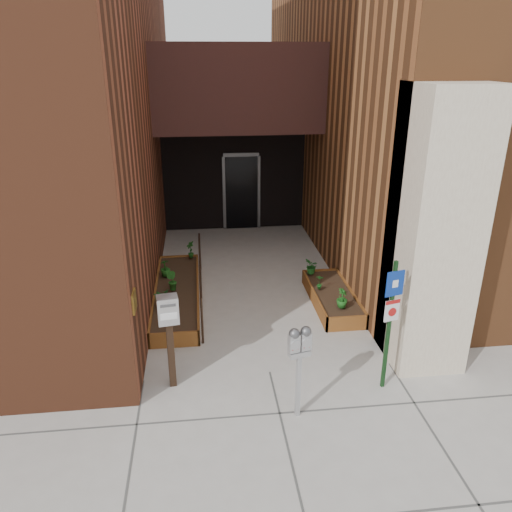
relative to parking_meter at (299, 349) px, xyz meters
name	(u,v)px	position (x,y,z in m)	size (l,w,h in m)	color
ground	(270,372)	(-0.24, 1.06, -1.10)	(80.00, 80.00, 0.00)	#9E9991
architecture	(226,44)	(-0.42, 7.95, 3.88)	(20.00, 14.60, 10.00)	brown
planter_left	(177,295)	(-1.79, 3.76, -0.96)	(0.90, 3.60, 0.30)	brown
planter_right	(332,298)	(1.36, 3.26, -0.96)	(0.80, 2.20, 0.30)	brown
handrail	(200,268)	(-1.29, 3.71, -0.35)	(0.04, 3.34, 0.90)	black
parking_meter	(299,349)	(0.00, 0.00, 0.00)	(0.33, 0.18, 1.42)	#AEAEB0
sign_post	(391,313)	(1.43, 0.48, 0.19)	(0.28, 0.10, 2.09)	#133415
payment_dropbox	(169,323)	(-1.77, 0.90, 0.00)	(0.33, 0.27, 1.52)	black
shrub_left_a	(161,297)	(-2.05, 3.02, -0.63)	(0.30, 0.30, 0.33)	#19571C
shrub_left_b	(172,281)	(-1.88, 3.69, -0.60)	(0.21, 0.21, 0.39)	#1D5317
shrub_left_c	(165,268)	(-2.04, 4.39, -0.61)	(0.21, 0.21, 0.38)	#1C5718
shrub_left_d	(191,250)	(-1.50, 5.36, -0.59)	(0.22, 0.22, 0.41)	#185117
shrub_right_a	(342,298)	(1.34, 2.55, -0.61)	(0.21, 0.21, 0.38)	#1B5919
shrub_right_b	(320,282)	(1.11, 3.36, -0.64)	(0.17, 0.17, 0.32)	#164F18
shrub_right_c	(311,267)	(1.11, 4.13, -0.63)	(0.30, 0.30, 0.34)	#195A1C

